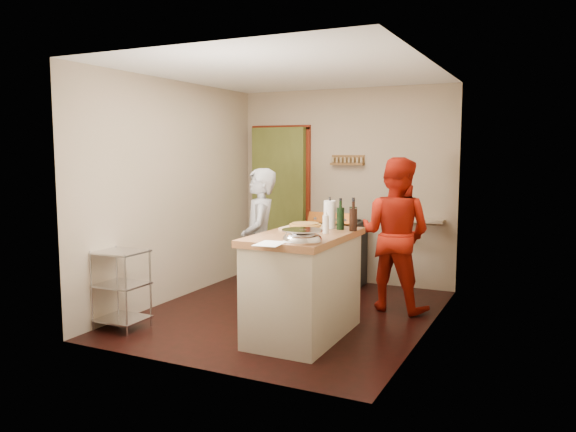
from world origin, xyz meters
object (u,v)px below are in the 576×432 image
object	(u,v)px
stove	(339,252)
person_stripe	(259,243)
island	(304,283)
person_red	(395,234)
wire_shelving	(121,285)

from	to	relation	value
stove	person_stripe	distance (m)	1.70
island	person_red	world-z (taller)	person_red
wire_shelving	person_stripe	size ratio (longest dim) A/B	0.50
stove	person_red	bearing A→B (deg)	-38.38
island	person_stripe	distance (m)	0.87
stove	wire_shelving	world-z (taller)	stove
stove	person_stripe	bearing A→B (deg)	-100.22
stove	person_red	distance (m)	1.28
person_stripe	stove	bearing A→B (deg)	142.08
island	person_red	size ratio (longest dim) A/B	0.88
wire_shelving	island	world-z (taller)	island
stove	person_stripe	size ratio (longest dim) A/B	0.63
person_red	person_stripe	bearing A→B (deg)	44.00
wire_shelving	person_stripe	distance (m)	1.48
island	person_stripe	world-z (taller)	person_stripe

